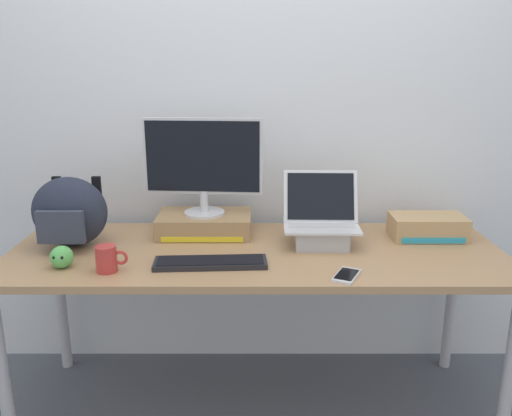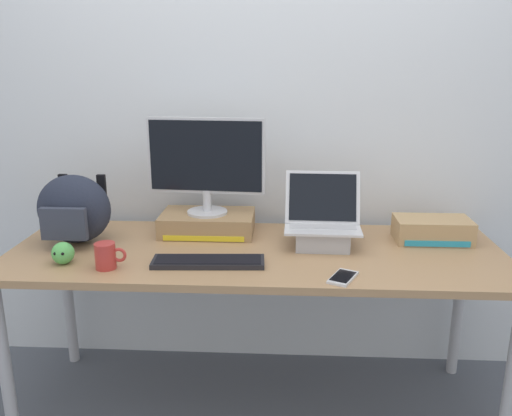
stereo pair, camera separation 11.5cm
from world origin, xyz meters
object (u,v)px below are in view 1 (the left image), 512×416
toner_box_yellow (205,224)px  coffee_mug (107,259)px  cell_phone (347,275)px  external_keyboard (210,263)px  desktop_monitor (203,163)px  toner_box_cyan (428,227)px  messenger_backpack (70,212)px  plush_toy (62,257)px  open_laptop (321,229)px

toner_box_yellow → coffee_mug: bearing=-125.7°
cell_phone → toner_box_yellow: bearing=164.3°
toner_box_yellow → external_keyboard: 0.39m
toner_box_yellow → cell_phone: size_ratio=2.62×
desktop_monitor → toner_box_cyan: size_ratio=1.63×
messenger_backpack → cell_phone: messenger_backpack is taller
external_keyboard → plush_toy: (-0.56, -0.02, 0.03)m
messenger_backpack → cell_phone: bearing=-16.8°
cell_phone → toner_box_cyan: (0.43, 0.44, 0.04)m
external_keyboard → coffee_mug: size_ratio=3.64×
toner_box_yellow → messenger_backpack: size_ratio=1.33×
open_laptop → toner_box_yellow: bearing=165.9°
coffee_mug → plush_toy: size_ratio=1.40×
cell_phone → plush_toy: bearing=-159.0°
desktop_monitor → coffee_mug: bearing=-121.6°
messenger_backpack → cell_phone: 1.16m
external_keyboard → toner_box_cyan: size_ratio=1.37×
desktop_monitor → plush_toy: (-0.50, -0.41, -0.28)m
open_laptop → coffee_mug: open_laptop is taller
messenger_backpack → coffee_mug: messenger_backpack is taller
plush_toy → toner_box_cyan: bearing=13.2°
open_laptop → cell_phone: (0.05, -0.35, -0.06)m
open_laptop → cell_phone: 0.36m
toner_box_cyan → cell_phone: bearing=-134.3°
coffee_mug → toner_box_cyan: 1.36m
plush_toy → messenger_backpack: bearing=100.1°
toner_box_yellow → toner_box_cyan: size_ratio=1.30×
open_laptop → messenger_backpack: size_ratio=1.03×
open_laptop → external_keyboard: (-0.45, -0.24, -0.06)m
open_laptop → cell_phone: open_laptop is taller
plush_toy → open_laptop: bearing=14.7°
messenger_backpack → desktop_monitor: bearing=16.3°
desktop_monitor → messenger_backpack: size_ratio=1.67×
desktop_monitor → external_keyboard: bearing=-77.3°
coffee_mug → toner_box_cyan: size_ratio=0.38×
messenger_backpack → toner_box_cyan: 1.54m
open_laptop → desktop_monitor: bearing=166.0°
open_laptop → coffee_mug: (-0.83, -0.30, -0.02)m
cell_phone → open_laptop: bearing=124.3°
desktop_monitor → external_keyboard: desktop_monitor is taller
coffee_mug → external_keyboard: bearing=9.1°
toner_box_yellow → external_keyboard: (0.06, -0.38, -0.03)m
toner_box_yellow → desktop_monitor: size_ratio=0.80×
open_laptop → toner_box_cyan: bearing=11.4°
plush_toy → coffee_mug: bearing=-11.7°
open_laptop → messenger_backpack: open_laptop is taller
toner_box_cyan → toner_box_yellow: bearing=176.7°
coffee_mug → messenger_backpack: bearing=128.6°
open_laptop → cell_phone: size_ratio=2.02×
external_keyboard → messenger_backpack: bearing=156.7°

